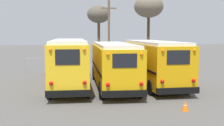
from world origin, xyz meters
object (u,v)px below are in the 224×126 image
school_bus_2 (153,61)px  utility_pole (109,32)px  school_bus_1 (113,63)px  bare_tree_0 (149,7)px  traffic_cone (185,106)px  bare_tree_1 (99,15)px  school_bus_0 (69,61)px

school_bus_2 → utility_pole: (-1.20, 12.95, 2.26)m
school_bus_1 → school_bus_2: size_ratio=1.02×
school_bus_1 → bare_tree_0: (7.18, 15.21, 5.39)m
utility_pole → traffic_cone: utility_pole is taller
utility_pole → bare_tree_0: bare_tree_0 is taller
utility_pole → bare_tree_1: 7.42m
utility_pole → bare_tree_1: bearing=92.7°
utility_pole → bare_tree_1: (-0.33, 7.03, 2.37)m
bare_tree_0 → traffic_cone: 23.40m
utility_pole → bare_tree_1: bare_tree_1 is taller
school_bus_0 → traffic_cone: (5.42, -7.70, -1.56)m
bare_tree_0 → traffic_cone: (-4.79, -21.87, -6.82)m
bare_tree_1 → bare_tree_0: bearing=-42.3°
school_bus_0 → utility_pole: size_ratio=1.43×
school_bus_0 → bare_tree_1: (4.52, 19.35, 4.56)m
school_bus_1 → bare_tree_1: (1.50, 20.39, 4.68)m
bare_tree_0 → bare_tree_1: bare_tree_0 is taller
school_bus_2 → bare_tree_1: (-1.53, 19.97, 4.63)m
bare_tree_0 → school_bus_1: bearing=-115.3°
school_bus_0 → bare_tree_1: bare_tree_1 is taller
school_bus_0 → bare_tree_0: 18.24m
school_bus_0 → school_bus_1: (3.02, -1.04, -0.12)m
school_bus_1 → school_bus_2: 3.05m
school_bus_0 → bare_tree_1: bearing=76.9°
bare_tree_1 → traffic_cone: bearing=-88.1°
utility_pole → bare_tree_0: size_ratio=0.89×
school_bus_2 → bare_tree_1: size_ratio=1.26×
school_bus_2 → traffic_cone: size_ratio=18.91×
school_bus_1 → school_bus_2: (3.02, 0.41, 0.05)m
school_bus_0 → school_bus_2: 6.08m
school_bus_1 → traffic_cone: bearing=-70.2°
school_bus_0 → traffic_cone: size_ratio=21.31×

